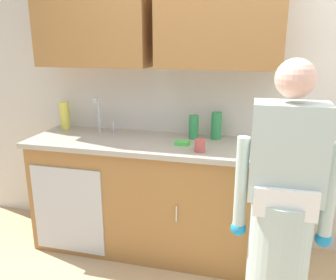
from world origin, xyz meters
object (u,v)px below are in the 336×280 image
sink (97,138)px  sponge (182,143)px  person_at_sink (280,228)px  cup_by_sink (200,146)px  bottle_soap (65,116)px  knife_on_counter (256,153)px  bottle_water_tall (194,127)px  bottle_water_short (216,126)px

sink → sponge: sink is taller
person_at_sink → cup_by_sink: size_ratio=17.31×
person_at_sink → sink: bearing=154.0°
bottle_soap → person_at_sink: bearing=-25.6°
sink → bottle_soap: 0.44m
bottle_soap → sponge: bottle_soap is taller
sink → knife_on_counter: 1.28m
person_at_sink → knife_on_counter: bearing=105.6°
bottle_water_tall → bottle_water_short: bearing=12.6°
bottle_water_short → cup_by_sink: bearing=-100.8°
cup_by_sink → sponge: cup_by_sink is taller
knife_on_counter → sponge: (-0.54, 0.08, 0.01)m
bottle_water_short → bottle_soap: bottle_soap is taller
person_at_sink → bottle_water_tall: person_at_sink is taller
sponge → bottle_water_tall: bearing=75.1°
bottle_soap → knife_on_counter: size_ratio=1.01×
person_at_sink → cup_by_sink: person_at_sink is taller
knife_on_counter → sponge: bearing=96.6°
bottle_soap → bottle_water_short: bearing=0.1°
sink → bottle_soap: sink is taller
knife_on_counter → person_at_sink: bearing=-149.5°
person_at_sink → sponge: bearing=137.5°
bottle_water_tall → sponge: size_ratio=1.74×
person_at_sink → bottle_water_short: 1.06m
bottle_soap → sponge: 1.15m
person_at_sink → bottle_soap: 2.05m
sink → bottle_water_tall: 0.80m
bottle_soap → sponge: (1.12, -0.23, -0.11)m
sink → cup_by_sink: (0.89, -0.20, 0.06)m
sink → person_at_sink: bearing=-26.0°
sink → person_at_sink: size_ratio=0.31×
sink → knife_on_counter: bearing=-6.2°
bottle_water_short → cup_by_sink: bottle_water_short is taller
sink → bottle_water_short: sink is taller
cup_by_sink → person_at_sink: bearing=-42.9°
knife_on_counter → cup_by_sink: bearing=113.3°
sponge → knife_on_counter: bearing=-8.3°
person_at_sink → bottle_water_short: bearing=118.4°
bottle_water_tall → sink: bearing=-170.2°
person_at_sink → bottle_water_short: person_at_sink is taller
knife_on_counter → bottle_water_tall: bearing=75.8°
bottle_water_tall → sponge: (-0.05, -0.19, -0.08)m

